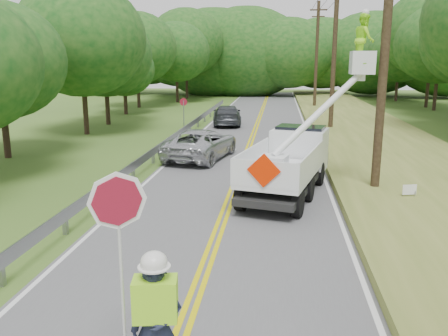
# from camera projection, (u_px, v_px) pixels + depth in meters

# --- Properties ---
(ground) EXTENTS (140.00, 140.00, 0.00)m
(ground) POSITION_uv_depth(u_px,v_px,m) (185.00, 325.00, 8.33)
(ground) COLOR #3A5522
(ground) RESTS_ON ground
(road) EXTENTS (7.20, 96.00, 0.03)m
(road) POSITION_uv_depth(u_px,v_px,m) (244.00, 161.00, 21.87)
(road) COLOR #555558
(road) RESTS_ON ground
(guardrail) EXTENTS (0.18, 48.00, 0.77)m
(guardrail) POSITION_uv_depth(u_px,v_px,m) (165.00, 144.00, 23.09)
(guardrail) COLOR gray
(guardrail) RESTS_ON ground
(utility_poles) EXTENTS (1.60, 43.30, 10.00)m
(utility_poles) POSITION_uv_depth(u_px,v_px,m) (350.00, 47.00, 23.03)
(utility_poles) COLOR black
(utility_poles) RESTS_ON ground
(tall_grass_verge) EXTENTS (7.00, 96.00, 0.30)m
(tall_grass_verge) POSITION_uv_depth(u_px,v_px,m) (400.00, 162.00, 21.03)
(tall_grass_verge) COLOR #586627
(tall_grass_verge) RESTS_ON ground
(treeline_left) EXTENTS (11.07, 54.97, 10.74)m
(treeline_left) POSITION_uv_depth(u_px,v_px,m) (126.00, 47.00, 37.15)
(treeline_left) COLOR #332319
(treeline_left) RESTS_ON ground
(treeline_horizon) EXTENTS (56.16, 13.72, 12.10)m
(treeline_horizon) POSITION_uv_depth(u_px,v_px,m) (274.00, 53.00, 61.35)
(treeline_horizon) COLOR #104414
(treeline_horizon) RESTS_ON ground
(flagger) EXTENTS (1.19, 0.57, 3.21)m
(flagger) POSITION_uv_depth(u_px,v_px,m) (155.00, 318.00, 6.41)
(flagger) COLOR #191E33
(flagger) RESTS_ON road
(bucket_truck) EXTENTS (4.48, 6.38, 6.10)m
(bucket_truck) POSITION_uv_depth(u_px,v_px,m) (298.00, 151.00, 16.77)
(bucket_truck) COLOR black
(bucket_truck) RESTS_ON road
(suv_silver) EXTENTS (3.34, 5.50, 1.43)m
(suv_silver) POSITION_uv_depth(u_px,v_px,m) (201.00, 144.00, 22.19)
(suv_silver) COLOR #B8B9BF
(suv_silver) RESTS_ON road
(suv_darkgrey) EXTENTS (2.55, 5.08, 1.42)m
(suv_darkgrey) POSITION_uv_depth(u_px,v_px,m) (227.00, 115.00, 33.78)
(suv_darkgrey) COLOR #3A3E43
(suv_darkgrey) RESTS_ON road
(stop_sign_permanent) EXTENTS (0.49, 0.07, 2.30)m
(stop_sign_permanent) POSITION_uv_depth(u_px,v_px,m) (184.00, 111.00, 29.35)
(stop_sign_permanent) COLOR gray
(stop_sign_permanent) RESTS_ON ground
(yard_sign) EXTENTS (0.47, 0.15, 0.69)m
(yard_sign) POSITION_uv_depth(u_px,v_px,m) (409.00, 190.00, 15.11)
(yard_sign) COLOR white
(yard_sign) RESTS_ON ground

